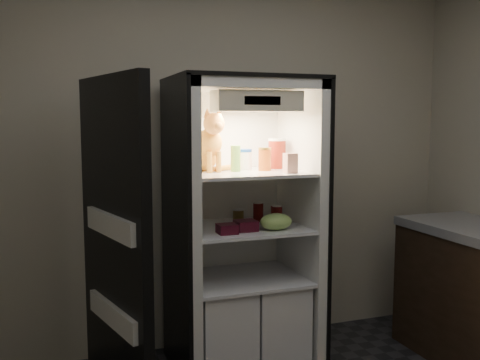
% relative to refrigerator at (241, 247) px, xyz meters
% --- Properties ---
extents(room_shell, '(3.60, 3.60, 3.60)m').
position_rel_refrigerator_xyz_m(room_shell, '(0.00, -1.38, 0.83)').
color(room_shell, white).
rests_on(room_shell, floor).
extents(refrigerator, '(0.90, 0.72, 1.88)m').
position_rel_refrigerator_xyz_m(refrigerator, '(0.00, 0.00, 0.00)').
color(refrigerator, white).
rests_on(refrigerator, floor).
extents(fridge_door, '(0.28, 0.86, 1.85)m').
position_rel_refrigerator_xyz_m(fridge_door, '(-0.83, -0.25, 0.12)').
color(fridge_door, black).
rests_on(fridge_door, floor).
extents(tabby_cat, '(0.35, 0.39, 0.40)m').
position_rel_refrigerator_xyz_m(tabby_cat, '(-0.22, 0.04, 0.65)').
color(tabby_cat, orange).
rests_on(tabby_cat, refrigerator).
extents(parmesan_shaker, '(0.06, 0.06, 0.16)m').
position_rel_refrigerator_xyz_m(parmesan_shaker, '(-0.05, -0.05, 0.58)').
color(parmesan_shaker, '#238239').
rests_on(parmesan_shaker, refrigerator).
extents(mayo_tub, '(0.10, 0.10, 0.13)m').
position_rel_refrigerator_xyz_m(mayo_tub, '(0.04, 0.04, 0.57)').
color(mayo_tub, white).
rests_on(mayo_tub, refrigerator).
extents(salsa_jar, '(0.08, 0.08, 0.15)m').
position_rel_refrigerator_xyz_m(salsa_jar, '(0.14, -0.05, 0.57)').
color(salsa_jar, '#9B1C0E').
rests_on(salsa_jar, refrigerator).
extents(pepper_jar, '(0.12, 0.12, 0.20)m').
position_rel_refrigerator_xyz_m(pepper_jar, '(0.28, 0.06, 0.60)').
color(pepper_jar, '#A42D15').
rests_on(pepper_jar, refrigerator).
extents(cream_carton, '(0.07, 0.07, 0.12)m').
position_rel_refrigerator_xyz_m(cream_carton, '(0.23, -0.26, 0.56)').
color(cream_carton, white).
rests_on(cream_carton, refrigerator).
extents(soda_can_a, '(0.07, 0.07, 0.13)m').
position_rel_refrigerator_xyz_m(soda_can_a, '(0.14, 0.06, 0.21)').
color(soda_can_a, black).
rests_on(soda_can_a, refrigerator).
extents(soda_can_b, '(0.07, 0.07, 0.13)m').
position_rel_refrigerator_xyz_m(soda_can_b, '(0.21, -0.08, 0.21)').
color(soda_can_b, black).
rests_on(soda_can_b, refrigerator).
extents(soda_can_c, '(0.07, 0.07, 0.12)m').
position_rel_refrigerator_xyz_m(soda_can_c, '(0.21, -0.09, 0.21)').
color(soda_can_c, black).
rests_on(soda_can_c, refrigerator).
extents(condiment_jar, '(0.07, 0.07, 0.10)m').
position_rel_refrigerator_xyz_m(condiment_jar, '(-0.01, 0.03, 0.20)').
color(condiment_jar, '#533E17').
rests_on(condiment_jar, refrigerator).
extents(grape_bag, '(0.20, 0.15, 0.10)m').
position_rel_refrigerator_xyz_m(grape_bag, '(0.15, -0.23, 0.20)').
color(grape_bag, '#96C15A').
rests_on(grape_bag, refrigerator).
extents(berry_box_left, '(0.11, 0.11, 0.06)m').
position_rel_refrigerator_xyz_m(berry_box_left, '(-0.17, -0.23, 0.18)').
color(berry_box_left, '#440B19').
rests_on(berry_box_left, refrigerator).
extents(berry_box_right, '(0.13, 0.13, 0.06)m').
position_rel_refrigerator_xyz_m(berry_box_right, '(-0.04, -0.19, 0.18)').
color(berry_box_right, '#440B19').
rests_on(berry_box_right, refrigerator).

